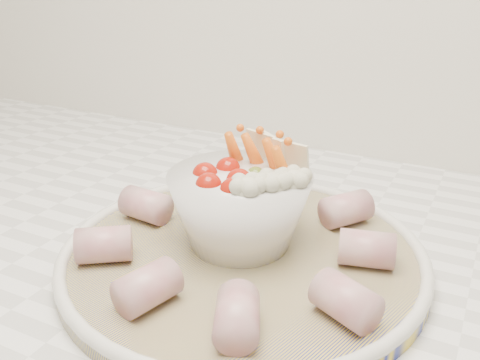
% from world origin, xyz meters
% --- Properties ---
extents(serving_platter, '(0.42, 0.42, 0.02)m').
position_xyz_m(serving_platter, '(-0.08, 1.41, 0.93)').
color(serving_platter, navy).
rests_on(serving_platter, kitchen_counter).
extents(veggie_bowl, '(0.14, 0.14, 0.10)m').
position_xyz_m(veggie_bowl, '(-0.09, 1.42, 0.98)').
color(veggie_bowl, white).
rests_on(veggie_bowl, serving_platter).
extents(cured_meat_rolls, '(0.29, 0.29, 0.03)m').
position_xyz_m(cured_meat_rolls, '(-0.08, 1.41, 0.95)').
color(cured_meat_rolls, '#AC4E5C').
rests_on(cured_meat_rolls, serving_platter).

